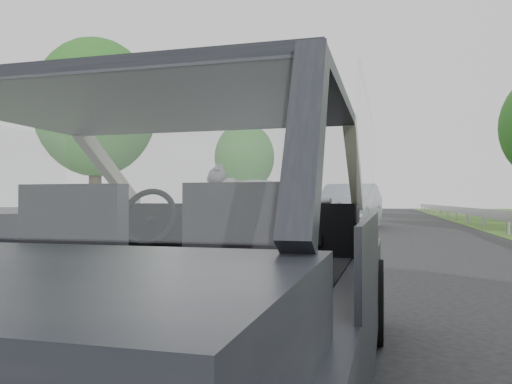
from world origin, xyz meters
The scene contains 9 objects.
subject_car centered at (0.00, 0.00, 0.72)m, with size 1.80×4.00×1.45m, color black.
dashboard centered at (0.00, 0.62, 0.85)m, with size 1.58×0.45×0.30m, color black.
driver_seat centered at (-0.40, -0.29, 0.88)m, with size 0.50×0.72×0.42m, color black.
passenger_seat centered at (0.40, -0.29, 0.88)m, with size 0.50×0.72×0.42m, color black.
steering_wheel centered at (-0.40, 0.33, 0.92)m, with size 0.36×0.36×0.04m, color black.
cat centered at (0.18, 0.61, 1.08)m, with size 0.57×0.18×0.25m, color #A2A2A2.
other_car centered at (-0.46, 16.67, 0.84)m, with size 2.01×5.10×1.68m, color #98A1AD.
tree_5 centered at (-10.77, 15.82, 3.77)m, with size 4.98×4.98×7.54m, color #336029, non-canonical shape.
tree_6 centered at (-8.50, 30.07, 3.08)m, with size 4.07×4.07×6.17m, color #336029, non-canonical shape.
Camera 1 is at (0.97, -2.35, 1.01)m, focal length 35.00 mm.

